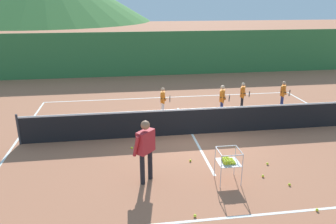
% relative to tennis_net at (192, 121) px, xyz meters
% --- Properties ---
extents(ground_plane, '(120.00, 120.00, 0.00)m').
position_rel_tennis_net_xyz_m(ground_plane, '(0.00, 0.00, -0.50)').
color(ground_plane, '#A86647').
extents(line_baseline_near, '(12.12, 0.08, 0.01)m').
position_rel_tennis_net_xyz_m(line_baseline_near, '(0.00, -4.76, -0.50)').
color(line_baseline_near, white).
rests_on(line_baseline_near, ground).
extents(line_baseline_far, '(12.12, 0.08, 0.01)m').
position_rel_tennis_net_xyz_m(line_baseline_far, '(0.00, 4.71, -0.50)').
color(line_baseline_far, white).
rests_on(line_baseline_far, ground).
extents(line_sideline_west, '(0.08, 9.47, 0.01)m').
position_rel_tennis_net_xyz_m(line_sideline_west, '(-6.06, 0.00, -0.50)').
color(line_sideline_west, white).
rests_on(line_sideline_west, ground).
extents(line_service_center, '(0.08, 5.92, 0.01)m').
position_rel_tennis_net_xyz_m(line_service_center, '(0.00, 0.00, -0.50)').
color(line_service_center, white).
rests_on(line_service_center, ground).
extents(tennis_net, '(11.80, 0.08, 1.05)m').
position_rel_tennis_net_xyz_m(tennis_net, '(0.00, 0.00, 0.00)').
color(tennis_net, '#333338').
rests_on(tennis_net, ground).
extents(instructor, '(0.63, 0.81, 1.72)m').
position_rel_tennis_net_xyz_m(instructor, '(-1.88, -2.93, 0.53)').
color(instructor, black).
rests_on(instructor, ground).
extents(student_0, '(0.41, 0.64, 1.21)m').
position_rel_tennis_net_xyz_m(student_0, '(-0.77, 2.10, 0.23)').
color(student_0, silver).
rests_on(student_0, ground).
extents(student_1, '(0.41, 0.71, 1.30)m').
position_rel_tennis_net_xyz_m(student_1, '(1.62, 1.75, 0.28)').
color(student_1, navy).
rests_on(student_1, ground).
extents(student_2, '(0.41, 0.68, 1.22)m').
position_rel_tennis_net_xyz_m(student_2, '(2.72, 2.36, 0.23)').
color(student_2, black).
rests_on(student_2, ground).
extents(student_3, '(0.43, 0.68, 1.23)m').
position_rel_tennis_net_xyz_m(student_3, '(4.53, 2.28, 0.24)').
color(student_3, navy).
rests_on(student_3, ground).
extents(ball_cart, '(0.58, 0.58, 0.90)m').
position_rel_tennis_net_xyz_m(ball_cart, '(0.24, -3.25, 0.09)').
color(ball_cart, '#B7B7BC').
rests_on(ball_cart, ground).
extents(tennis_ball_0, '(0.07, 0.07, 0.07)m').
position_rel_tennis_net_xyz_m(tennis_ball_0, '(-0.50, -2.04, -0.47)').
color(tennis_ball_0, yellow).
rests_on(tennis_ball_0, ground).
extents(tennis_ball_1, '(0.07, 0.07, 0.07)m').
position_rel_tennis_net_xyz_m(tennis_ball_1, '(-0.94, -4.63, -0.47)').
color(tennis_ball_1, yellow).
rests_on(tennis_ball_1, ground).
extents(tennis_ball_2, '(0.07, 0.07, 0.07)m').
position_rel_tennis_net_xyz_m(tennis_ball_2, '(1.88, -4.82, -0.47)').
color(tennis_ball_2, yellow).
rests_on(tennis_ball_2, ground).
extents(tennis_ball_3, '(0.07, 0.07, 0.07)m').
position_rel_tennis_net_xyz_m(tennis_ball_3, '(1.79, -3.71, -0.47)').
color(tennis_ball_3, yellow).
rests_on(tennis_ball_3, ground).
extents(tennis_ball_4, '(0.07, 0.07, 0.07)m').
position_rel_tennis_net_xyz_m(tennis_ball_4, '(1.70, -2.55, -0.47)').
color(tennis_ball_4, yellow).
rests_on(tennis_ball_4, ground).
extents(tennis_ball_5, '(0.07, 0.07, 0.07)m').
position_rel_tennis_net_xyz_m(tennis_ball_5, '(1.28, -3.20, -0.47)').
color(tennis_ball_5, yellow).
rests_on(tennis_ball_5, ground).
extents(tennis_ball_6, '(0.07, 0.07, 0.07)m').
position_rel_tennis_net_xyz_m(tennis_ball_6, '(-2.19, -0.90, -0.47)').
color(tennis_ball_6, yellow).
rests_on(tennis_ball_6, ground).
extents(windscreen_fence, '(26.67, 0.08, 2.70)m').
position_rel_tennis_net_xyz_m(windscreen_fence, '(0.00, 9.64, 0.85)').
color(windscreen_fence, '#33753D').
rests_on(windscreen_fence, ground).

